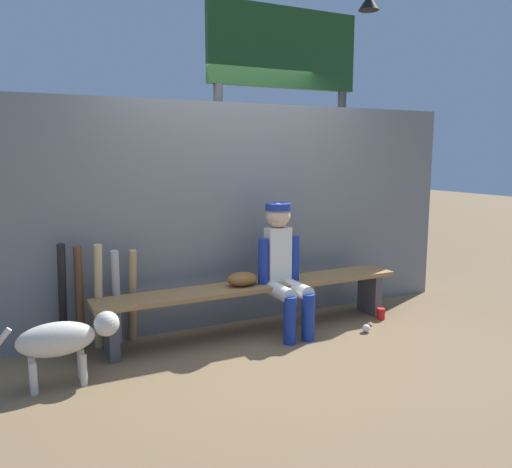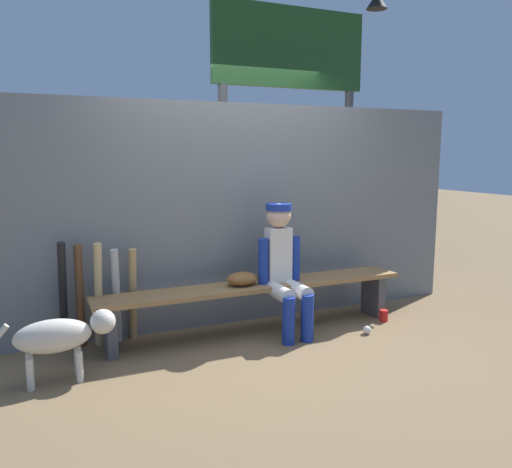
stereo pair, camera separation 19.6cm
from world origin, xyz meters
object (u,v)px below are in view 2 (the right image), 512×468
player_seated (284,264)px  dog (62,336)px  baseball (367,330)px  cup_on_bench (277,274)px  bat_aluminum_silver (116,297)px  dugout_bench (256,294)px  bat_wood_dark (80,297)px  cup_on_ground (384,316)px  bat_wood_natural (98,295)px  bat_wood_tan (133,294)px  scoreboard (295,83)px  baseball_glove (242,279)px  bat_aluminum_black (63,296)px

player_seated → dog: player_seated is taller
baseball → cup_on_bench: (-0.65, 0.51, 0.47)m
player_seated → bat_aluminum_silver: size_ratio=1.40×
dugout_bench → bat_wood_dark: (-1.47, 0.24, 0.08)m
player_seated → cup_on_ground: bearing=-6.0°
bat_aluminum_silver → bat_wood_natural: 0.15m
bat_wood_tan → bat_wood_natural: size_ratio=0.91×
dugout_bench → dog: (-1.66, -0.37, -0.02)m
bat_wood_tan → bat_aluminum_silver: 0.15m
bat_wood_dark → scoreboard: (2.44, 0.88, 1.93)m
baseball_glove → cup_on_ground: 1.47m
dugout_bench → bat_aluminum_black: bat_aluminum_black is taller
bat_wood_tan → bat_aluminum_silver: bat_aluminum_silver is taller
dugout_bench → baseball: dugout_bench is taller
scoreboard → baseball_glove: bearing=-134.5°
bat_aluminum_silver → bat_wood_dark: (-0.29, 0.03, 0.02)m
bat_wood_tan → baseball: (1.93, -0.70, -0.37)m
player_seated → bat_wood_dark: 1.74m
dugout_bench → cup_on_ground: (1.25, -0.22, -0.30)m
bat_wood_natural → bat_aluminum_black: size_ratio=0.97×
bat_wood_tan → dog: bat_wood_tan is taller
player_seated → bat_aluminum_black: player_seated is taller
bat_wood_natural → dog: 0.65m
cup_on_ground → scoreboard: scoreboard is taller
baseball → bat_wood_natural: bearing=164.1°
player_seated → bat_aluminum_black: (-1.82, 0.34, -0.17)m
bat_wood_tan → bat_aluminum_black: size_ratio=0.88×
bat_aluminum_silver → scoreboard: size_ratio=0.24×
baseball_glove → baseball: size_ratio=3.78×
baseball_glove → baseball: 1.21m
bat_wood_dark → cup_on_ground: size_ratio=7.95×
baseball_glove → bat_aluminum_black: size_ratio=0.30×
bat_wood_dark → bat_aluminum_black: bearing=-178.7°
bat_aluminum_silver → baseball_glove: bearing=-11.0°
baseball → scoreboard: 2.81m
bat_aluminum_silver → dog: size_ratio=0.99×
baseball_glove → bat_wood_tan: size_ratio=0.34×
bat_aluminum_silver → cup_on_bench: bearing=-5.9°
bat_aluminum_black → cup_on_ground: bearing=-9.0°
bat_wood_tan → cup_on_ground: 2.36m
dog → bat_aluminum_black: bearing=84.8°
cup_on_bench → scoreboard: 2.26m
dugout_bench → cup_on_ground: 1.30m
scoreboard → baseball: bearing=-92.8°
scoreboard → bat_wood_dark: bearing=-160.1°
cup_on_bench → dog: (-1.90, -0.43, -0.17)m
player_seated → cup_on_bench: bearing=83.6°
dugout_bench → baseball: 1.05m
player_seated → baseball: (0.67, -0.34, -0.59)m
bat_aluminum_silver → scoreboard: bearing=23.0°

